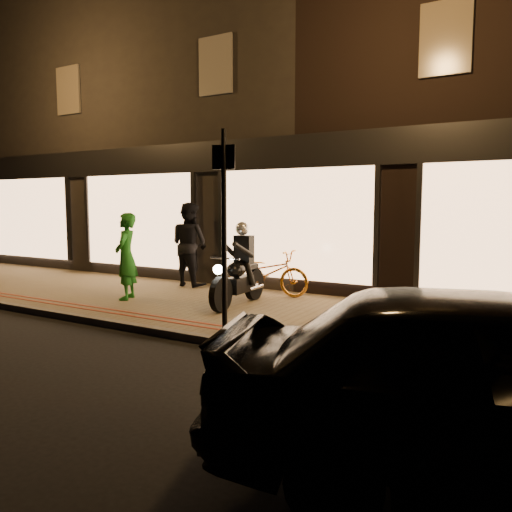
# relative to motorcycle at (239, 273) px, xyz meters

# --- Properties ---
(ground) EXTENTS (90.00, 90.00, 0.00)m
(ground) POSITION_rel_motorcycle_xyz_m (0.26, -2.19, -0.73)
(ground) COLOR black
(ground) RESTS_ON ground
(sidewalk) EXTENTS (50.00, 4.00, 0.12)m
(sidewalk) POSITION_rel_motorcycle_xyz_m (0.26, -0.19, -0.67)
(sidewalk) COLOR brown
(sidewalk) RESTS_ON ground
(kerb_stone) EXTENTS (50.00, 0.14, 0.12)m
(kerb_stone) POSITION_rel_motorcycle_xyz_m (0.26, -2.14, -0.67)
(kerb_stone) COLOR #59544C
(kerb_stone) RESTS_ON ground
(red_kerb_lines) EXTENTS (50.00, 0.26, 0.01)m
(red_kerb_lines) POSITION_rel_motorcycle_xyz_m (0.26, -1.64, -0.61)
(red_kerb_lines) COLOR maroon
(red_kerb_lines) RESTS_ON sidewalk
(building_row) EXTENTS (48.00, 10.11, 8.50)m
(building_row) POSITION_rel_motorcycle_xyz_m (0.26, 6.80, 3.51)
(building_row) COLOR black
(building_row) RESTS_ON ground
(motorcycle) EXTENTS (0.60, 1.94, 1.59)m
(motorcycle) POSITION_rel_motorcycle_xyz_m (0.00, 0.00, 0.00)
(motorcycle) COLOR black
(motorcycle) RESTS_ON sidewalk
(sign_post) EXTENTS (0.35, 0.10, 3.00)m
(sign_post) POSITION_rel_motorcycle_xyz_m (0.92, -1.88, 1.06)
(sign_post) COLOR black
(sign_post) RESTS_ON sidewalk
(bicycle_gold) EXTENTS (1.89, 0.78, 0.97)m
(bicycle_gold) POSITION_rel_motorcycle_xyz_m (-0.05, 1.19, -0.13)
(bicycle_gold) COLOR orange
(bicycle_gold) RESTS_ON sidewalk
(person_green) EXTENTS (0.66, 0.76, 1.75)m
(person_green) POSITION_rel_motorcycle_xyz_m (-2.29, -0.65, 0.26)
(person_green) COLOR #1C6A1C
(person_green) RESTS_ON sidewalk
(person_dark) EXTENTS (1.04, 0.86, 1.96)m
(person_dark) POSITION_rel_motorcycle_xyz_m (-2.24, 1.34, 0.36)
(person_dark) COLOR black
(person_dark) RESTS_ON sidewalk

